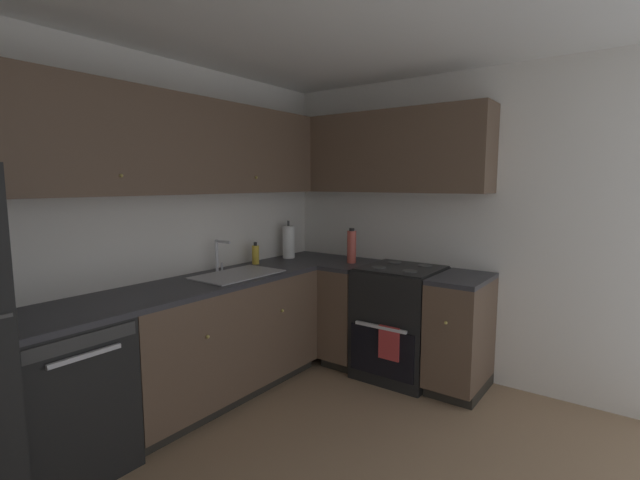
{
  "coord_description": "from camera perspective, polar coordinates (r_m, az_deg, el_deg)",
  "views": [
    {
      "loc": [
        -1.71,
        -1.23,
        1.59
      ],
      "look_at": [
        0.97,
        0.72,
        1.17
      ],
      "focal_mm": 25.27,
      "sensor_mm": 36.0,
      "label": 1
    }
  ],
  "objects": [
    {
      "name": "wall_back",
      "position": [
        3.33,
        -22.56,
        0.48
      ],
      "size": [
        3.84,
        0.05,
        2.46
      ],
      "primitive_type": "cube",
      "color": "silver",
      "rests_on": "ground_plane"
    },
    {
      "name": "wall_right",
      "position": [
        3.83,
        17.18,
        1.52
      ],
      "size": [
        0.05,
        3.25,
        2.46
      ],
      "primitive_type": "cube",
      "color": "silver",
      "rests_on": "ground_plane"
    },
    {
      "name": "dishwasher",
      "position": [
        2.95,
        -30.06,
        -16.87
      ],
      "size": [
        0.6,
        0.63,
        0.86
      ],
      "color": "black",
      "rests_on": "ground_plane"
    },
    {
      "name": "lower_cabinets_back",
      "position": [
        3.51,
        -12.69,
        -12.14
      ],
      "size": [
        1.64,
        0.62,
        0.86
      ],
      "color": "brown",
      "rests_on": "ground_plane"
    },
    {
      "name": "countertop_back",
      "position": [
        3.39,
        -12.89,
        -5.03
      ],
      "size": [
        2.85,
        0.6,
        0.03
      ],
      "primitive_type": "cube",
      "color": "#2D2D33",
      "rests_on": "lower_cabinets_back"
    },
    {
      "name": "lower_cabinets_right",
      "position": [
        3.8,
        10.93,
        -10.57
      ],
      "size": [
        0.62,
        1.31,
        0.86
      ],
      "color": "brown",
      "rests_on": "ground_plane"
    },
    {
      "name": "countertop_right",
      "position": [
        3.69,
        11.08,
        -3.98
      ],
      "size": [
        0.6,
        1.31,
        0.03
      ],
      "color": "#2D2D33",
      "rests_on": "lower_cabinets_right"
    },
    {
      "name": "oven_range",
      "position": [
        3.83,
        10.17,
        -10.06
      ],
      "size": [
        0.68,
        0.62,
        1.05
      ],
      "color": "black",
      "rests_on": "ground_plane"
    },
    {
      "name": "upper_cabinets_back",
      "position": [
        3.33,
        -17.1,
        11.29
      ],
      "size": [
        2.53,
        0.34,
        0.66
      ],
      "color": "brown"
    },
    {
      "name": "upper_cabinets_right",
      "position": [
        3.91,
        7.51,
        10.9
      ],
      "size": [
        0.32,
        1.86,
        0.66
      ],
      "color": "brown"
    },
    {
      "name": "sink",
      "position": [
        3.48,
        -10.38,
        -5.0
      ],
      "size": [
        0.66,
        0.4,
        0.1
      ],
      "color": "#B7B7BC",
      "rests_on": "countertop_back"
    },
    {
      "name": "faucet",
      "position": [
        3.61,
        -12.7,
        -1.61
      ],
      "size": [
        0.07,
        0.16,
        0.25
      ],
      "color": "silver",
      "rests_on": "countertop_back"
    },
    {
      "name": "soap_bottle",
      "position": [
        3.89,
        -8.17,
        -1.82
      ],
      "size": [
        0.06,
        0.06,
        0.19
      ],
      "color": "gold",
      "rests_on": "countertop_back"
    },
    {
      "name": "paper_towel_roll",
      "position": [
        4.17,
        -4.0,
        -0.24
      ],
      "size": [
        0.11,
        0.11,
        0.36
      ],
      "color": "white",
      "rests_on": "countertop_back"
    },
    {
      "name": "oil_bottle",
      "position": [
        3.91,
        4.02,
        -0.82
      ],
      "size": [
        0.08,
        0.08,
        0.3
      ],
      "color": "#BF4C3F",
      "rests_on": "countertop_right"
    }
  ]
}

